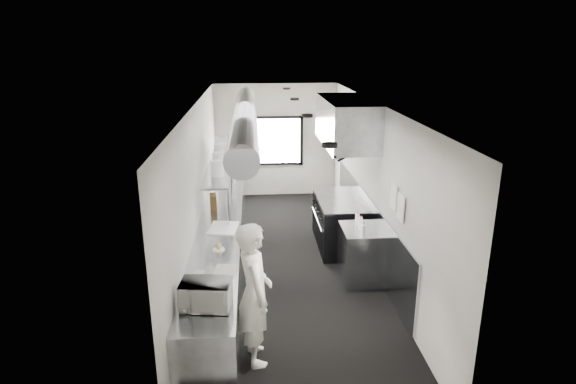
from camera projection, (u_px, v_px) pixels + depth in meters
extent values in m
cube|color=black|center=(288.00, 263.00, 8.54)|extent=(3.00, 8.00, 0.01)
cube|color=silver|center=(288.00, 105.00, 7.69)|extent=(3.00, 8.00, 0.01)
cube|color=beige|center=(276.00, 141.00, 11.92)|extent=(3.00, 0.02, 2.80)
cube|color=beige|center=(321.00, 318.00, 4.32)|extent=(3.00, 0.02, 2.80)
cube|color=beige|center=(198.00, 190.00, 8.01)|extent=(0.02, 8.00, 2.80)
cube|color=beige|center=(375.00, 186.00, 8.23)|extent=(0.02, 8.00, 2.80)
cube|color=#8F969D|center=(367.00, 225.00, 8.77)|extent=(0.03, 5.50, 1.10)
cylinder|color=gray|center=(245.00, 117.00, 8.10)|extent=(0.40, 6.40, 0.40)
cube|color=white|center=(276.00, 141.00, 11.88)|extent=(1.20, 0.03, 1.10)
cube|color=black|center=(276.00, 118.00, 11.73)|extent=(1.36, 0.03, 0.08)
cube|color=black|center=(276.00, 163.00, 12.07)|extent=(1.36, 0.03, 0.08)
cube|color=black|center=(250.00, 141.00, 11.85)|extent=(0.08, 0.03, 1.25)
cube|color=black|center=(301.00, 140.00, 11.95)|extent=(0.08, 0.03, 1.25)
cube|color=#8F969D|center=(346.00, 121.00, 8.56)|extent=(0.80, 2.20, 0.80)
cube|color=#8F969D|center=(325.00, 143.00, 8.65)|extent=(0.05, 2.20, 0.05)
cube|color=black|center=(341.00, 140.00, 8.66)|extent=(0.50, 2.10, 0.28)
cube|color=#8F969D|center=(220.00, 254.00, 7.85)|extent=(0.70, 6.00, 0.90)
cube|color=#8F969D|center=(220.00, 166.00, 8.94)|extent=(0.45, 3.00, 0.04)
cylinder|color=#8F969D|center=(228.00, 207.00, 7.72)|extent=(0.04, 0.04, 0.66)
cylinder|color=#8F969D|center=(231.00, 183.00, 9.05)|extent=(0.04, 0.04, 0.66)
cylinder|color=#8F969D|center=(234.00, 164.00, 10.38)|extent=(0.04, 0.04, 0.66)
cube|color=black|center=(340.00, 223.00, 9.15)|extent=(0.85, 1.60, 0.90)
cube|color=#8F969D|center=(341.00, 200.00, 9.00)|extent=(0.85, 1.60, 0.04)
cube|color=#8F969D|center=(319.00, 224.00, 9.12)|extent=(0.03, 1.55, 0.80)
cylinder|color=#8F969D|center=(317.00, 219.00, 9.08)|extent=(0.03, 1.30, 0.03)
cube|color=#8F969D|center=(361.00, 254.00, 7.82)|extent=(0.65, 0.80, 0.90)
cube|color=#8F969D|center=(229.00, 188.00, 11.36)|extent=(0.70, 1.20, 0.90)
cube|color=white|center=(394.00, 196.00, 7.02)|extent=(0.02, 0.28, 0.38)
cube|color=white|center=(401.00, 208.00, 6.71)|extent=(0.02, 0.28, 0.38)
imported|color=silver|center=(254.00, 294.00, 5.71)|extent=(0.55, 0.73, 1.80)
imported|color=silver|center=(206.00, 294.00, 5.39)|extent=(0.56, 0.45, 0.31)
cylinder|color=beige|center=(196.00, 289.00, 5.72)|extent=(0.16, 0.16, 0.09)
cylinder|color=beige|center=(199.00, 276.00, 6.02)|extent=(0.19, 0.19, 0.11)
cube|color=white|center=(225.00, 271.00, 6.27)|extent=(0.35, 0.40, 0.01)
cylinder|color=white|center=(219.00, 249.00, 6.90)|extent=(0.20, 0.20, 0.01)
sphere|color=tan|center=(219.00, 246.00, 6.89)|extent=(0.09, 0.09, 0.09)
cube|color=silver|center=(223.00, 228.00, 7.69)|extent=(0.51, 0.64, 0.02)
cube|color=brown|center=(213.00, 201.00, 8.57)|extent=(0.14, 0.26, 0.27)
cylinder|color=white|center=(217.00, 168.00, 8.16)|extent=(0.25, 0.25, 0.26)
cylinder|color=white|center=(219.00, 161.00, 8.57)|extent=(0.30, 0.30, 0.31)
cylinder|color=white|center=(221.00, 153.00, 9.13)|extent=(0.31, 0.31, 0.34)
cylinder|color=white|center=(222.00, 147.00, 9.46)|extent=(0.27, 0.27, 0.41)
cylinder|color=silver|center=(363.00, 231.00, 7.33)|extent=(0.07, 0.07, 0.20)
cylinder|color=silver|center=(363.00, 226.00, 7.55)|extent=(0.07, 0.07, 0.18)
cylinder|color=silver|center=(360.00, 223.00, 7.66)|extent=(0.07, 0.07, 0.19)
cylinder|color=silver|center=(357.00, 219.00, 7.83)|extent=(0.07, 0.07, 0.19)
cylinder|color=silver|center=(357.00, 218.00, 7.90)|extent=(0.07, 0.07, 0.17)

